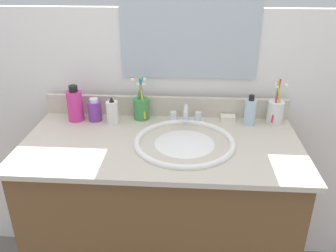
% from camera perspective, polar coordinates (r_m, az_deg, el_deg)
% --- Properties ---
extents(vanity_cabinet, '(1.06, 0.51, 0.81)m').
position_cam_1_polar(vanity_cabinet, '(1.63, -1.02, -15.94)').
color(vanity_cabinet, brown).
rests_on(vanity_cabinet, ground_plane).
extents(countertop, '(1.10, 0.55, 0.02)m').
position_cam_1_polar(countertop, '(1.39, -1.15, -2.96)').
color(countertop, beige).
rests_on(countertop, vanity_cabinet).
extents(backsplash, '(1.10, 0.02, 0.09)m').
position_cam_1_polar(backsplash, '(1.60, -0.36, 3.26)').
color(backsplash, beige).
rests_on(backsplash, countertop).
extents(back_wall, '(2.20, 0.04, 1.30)m').
position_cam_1_polar(back_wall, '(1.75, -0.20, -2.80)').
color(back_wall, white).
rests_on(back_wall, ground_plane).
extents(mirror_panel, '(0.60, 0.01, 0.56)m').
position_cam_1_polar(mirror_panel, '(1.53, 3.63, 17.90)').
color(mirror_panel, '#B2BCC6').
extents(sink_basin, '(0.40, 0.40, 0.11)m').
position_cam_1_polar(sink_basin, '(1.39, 2.67, -3.93)').
color(sink_basin, white).
rests_on(sink_basin, countertop).
extents(faucet, '(0.16, 0.10, 0.08)m').
position_cam_1_polar(faucet, '(1.53, 2.89, 1.50)').
color(faucet, silver).
rests_on(faucet, countertop).
extents(bottle_gel_clear, '(0.05, 0.05, 0.13)m').
position_cam_1_polar(bottle_gel_clear, '(1.55, 13.24, 2.28)').
color(bottle_gel_clear, silver).
rests_on(bottle_gel_clear, countertop).
extents(bottle_cream_purple, '(0.06, 0.06, 0.10)m').
position_cam_1_polar(bottle_cream_purple, '(1.58, -11.84, 2.50)').
color(bottle_cream_purple, '#7A3899').
rests_on(bottle_cream_purple, countertop).
extents(bottle_soap_pink, '(0.07, 0.07, 0.16)m').
position_cam_1_polar(bottle_soap_pink, '(1.60, -14.89, 3.34)').
color(bottle_soap_pink, '#D8338C').
rests_on(bottle_soap_pink, countertop).
extents(bottle_lotion_white, '(0.05, 0.05, 0.12)m').
position_cam_1_polar(bottle_lotion_white, '(1.53, -9.04, 2.24)').
color(bottle_lotion_white, white).
rests_on(bottle_lotion_white, countertop).
extents(cup_white_ceramic, '(0.07, 0.08, 0.20)m').
position_cam_1_polar(cup_white_ceramic, '(1.60, 17.08, 2.34)').
color(cup_white_ceramic, white).
rests_on(cup_white_ceramic, countertop).
extents(cup_green, '(0.08, 0.09, 0.20)m').
position_cam_1_polar(cup_green, '(1.57, -4.36, 3.05)').
color(cup_green, '#3F8C47').
rests_on(cup_green, countertop).
extents(soap_bar, '(0.06, 0.04, 0.02)m').
position_cam_1_polar(soap_bar, '(1.58, 9.73, 1.30)').
color(soap_bar, white).
rests_on(soap_bar, countertop).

